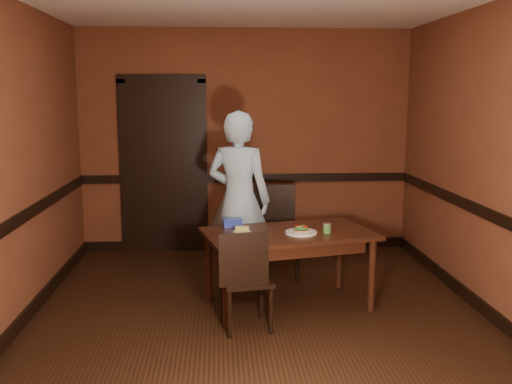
{
  "coord_description": "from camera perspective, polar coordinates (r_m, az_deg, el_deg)",
  "views": [
    {
      "loc": [
        -0.33,
        -4.71,
        1.92
      ],
      "look_at": [
        0.0,
        0.35,
        1.05
      ],
      "focal_mm": 40.0,
      "sensor_mm": 36.0,
      "label": 1
    }
  ],
  "objects": [
    {
      "name": "wall_left",
      "position": [
        5.02,
        -23.14,
        2.44
      ],
      "size": [
        0.02,
        4.5,
        2.7
      ],
      "primitive_type": "cube",
      "color": "brown",
      "rests_on": "ground"
    },
    {
      "name": "sauce_jar",
      "position": [
        5.12,
        7.12,
        -3.6
      ],
      "size": [
        0.08,
        0.08,
        0.09
      ],
      "rotation": [
        0.0,
        0.0,
        -0.02
      ],
      "color": "#498039",
      "rests_on": "dining_table"
    },
    {
      "name": "dining_table",
      "position": [
        5.24,
        3.25,
        -7.71
      ],
      "size": [
        1.64,
        1.16,
        0.7
      ],
      "primitive_type": "cube",
      "rotation": [
        0.0,
        0.0,
        0.23
      ],
      "color": "black",
      "rests_on": "floor"
    },
    {
      "name": "dado_back",
      "position": [
        7.02,
        -1.01,
        1.4
      ],
      "size": [
        4.0,
        0.03,
        0.1
      ],
      "primitive_type": "cube",
      "color": "black",
      "rests_on": "ground"
    },
    {
      "name": "wrapped_veg",
      "position": [
        4.81,
        -2.09,
        -4.57
      ],
      "size": [
        0.23,
        0.07,
        0.07
      ],
      "primitive_type": "cylinder",
      "rotation": [
        0.0,
        1.57,
        0.01
      ],
      "color": "#0F3A1A",
      "rests_on": "dining_table"
    },
    {
      "name": "baseboard_back",
      "position": [
        7.19,
        -0.99,
        -5.23
      ],
      "size": [
        4.0,
        0.03,
        0.12
      ],
      "primitive_type": "cube",
      "color": "black",
      "rests_on": "ground"
    },
    {
      "name": "wall_front",
      "position": [
        2.54,
        3.86,
        -3.26
      ],
      "size": [
        4.0,
        0.02,
        2.7
      ],
      "primitive_type": "cube",
      "color": "brown",
      "rests_on": "ground"
    },
    {
      "name": "floor",
      "position": [
        5.09,
        0.27,
        -12.4
      ],
      "size": [
        4.0,
        4.5,
        0.01
      ],
      "primitive_type": "cube",
      "color": "black",
      "rests_on": "ground"
    },
    {
      "name": "person",
      "position": [
        5.68,
        -1.73,
        -0.78
      ],
      "size": [
        0.75,
        0.63,
        1.77
      ],
      "primitive_type": "imported",
      "rotation": [
        0.0,
        0.0,
        2.77
      ],
      "color": "#A7CBE1",
      "rests_on": "floor"
    },
    {
      "name": "cheese_saucer",
      "position": [
        5.11,
        -1.41,
        -3.84
      ],
      "size": [
        0.16,
        0.16,
        0.05
      ],
      "rotation": [
        0.0,
        0.0,
        0.36
      ],
      "color": "white",
      "rests_on": "dining_table"
    },
    {
      "name": "dado_left",
      "position": [
        5.09,
        -22.64,
        -2.58
      ],
      "size": [
        0.03,
        4.5,
        0.1
      ],
      "primitive_type": "cube",
      "color": "black",
      "rests_on": "ground"
    },
    {
      "name": "wall_right",
      "position": [
        5.28,
        22.49,
        2.81
      ],
      "size": [
        0.02,
        4.5,
        2.7
      ],
      "primitive_type": "cube",
      "color": "brown",
      "rests_on": "ground"
    },
    {
      "name": "food_tub",
      "position": [
        5.33,
        -2.37,
        -3.08
      ],
      "size": [
        0.19,
        0.14,
        0.08
      ],
      "rotation": [
        0.0,
        0.0,
        0.11
      ],
      "color": "#2C44BA",
      "rests_on": "dining_table"
    },
    {
      "name": "baseboard_left",
      "position": [
        5.32,
        -22.04,
        -11.45
      ],
      "size": [
        0.03,
        4.5,
        0.12
      ],
      "primitive_type": "cube",
      "color": "black",
      "rests_on": "ground"
    },
    {
      "name": "sandwich_plate",
      "position": [
        5.09,
        4.53,
        -3.93
      ],
      "size": [
        0.28,
        0.28,
        0.07
      ],
      "rotation": [
        0.0,
        0.0,
        -0.01
      ],
      "color": "white",
      "rests_on": "dining_table"
    },
    {
      "name": "door",
      "position": [
        7.0,
        -9.22,
        2.83
      ],
      "size": [
        1.05,
        0.07,
        2.2
      ],
      "color": "black",
      "rests_on": "ground"
    },
    {
      "name": "baseboard_right",
      "position": [
        5.57,
        21.47,
        -10.48
      ],
      "size": [
        0.03,
        4.5,
        0.12
      ],
      "primitive_type": "cube",
      "color": "black",
      "rests_on": "ground"
    },
    {
      "name": "chair_near",
      "position": [
        4.74,
        -1.0,
        -8.62
      ],
      "size": [
        0.46,
        0.46,
        0.86
      ],
      "primitive_type": null,
      "rotation": [
        0.0,
        0.0,
        3.3
      ],
      "color": "black",
      "rests_on": "floor"
    },
    {
      "name": "dado_right",
      "position": [
        5.34,
        22.03,
        -1.98
      ],
      "size": [
        0.03,
        4.5,
        0.1
      ],
      "primitive_type": "cube",
      "color": "black",
      "rests_on": "ground"
    },
    {
      "name": "wall_back",
      "position": [
        6.99,
        -1.03,
        5.07
      ],
      "size": [
        4.0,
        0.02,
        2.7
      ],
      "primitive_type": "cube",
      "color": "brown",
      "rests_on": "ground"
    },
    {
      "name": "chair_far",
      "position": [
        6.06,
        2.34,
        -4.02
      ],
      "size": [
        0.51,
        0.51,
        0.96
      ],
      "primitive_type": null,
      "rotation": [
        0.0,
        0.0,
        -0.16
      ],
      "color": "black",
      "rests_on": "floor"
    }
  ]
}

